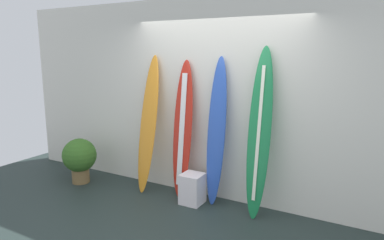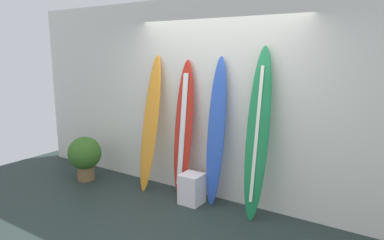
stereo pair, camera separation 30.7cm
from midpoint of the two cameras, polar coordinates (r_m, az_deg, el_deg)
The scene contains 8 objects.
ground at distance 4.27m, azimuth -5.91°, elevation -18.15°, with size 8.00×8.00×0.04m, color #232F2D.
wall_back at distance 4.89m, azimuth 2.65°, elevation 3.29°, with size 7.20×0.20×2.80m, color silver.
surfboard_sunset at distance 5.20m, azimuth -8.85°, elevation -0.83°, with size 0.31×0.46×2.02m.
surfboard_crimson at distance 4.95m, azimuth -3.31°, elevation -1.58°, with size 0.30×0.29×1.96m.
surfboard_cobalt at distance 4.68m, azimuth 2.15°, elevation -1.96°, with size 0.27×0.29×2.01m.
surfboard_emerald at distance 4.36m, azimuth 8.99°, elevation -2.19°, with size 0.31×0.41×2.14m.
display_block_left at distance 4.89m, azimuth -1.76°, elevation -11.17°, with size 0.29×0.29×0.42m.
potted_plant at distance 5.89m, azimuth -19.34°, elevation -5.78°, with size 0.53×0.53×0.72m.
Camera 1 is at (2.07, -3.09, 2.06)m, focal length 32.64 mm.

